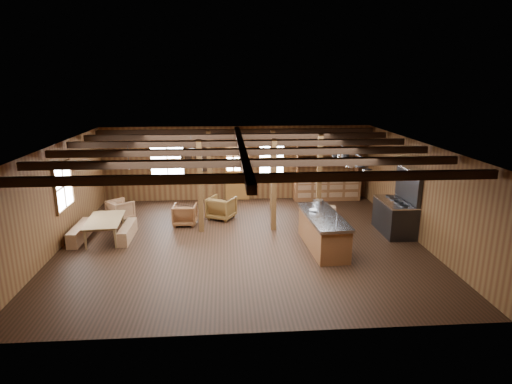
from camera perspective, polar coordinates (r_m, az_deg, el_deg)
The scene contains 22 objects.
room at distance 11.81m, azimuth -1.88°, elevation -0.36°, with size 10.04×9.04×2.84m.
ceiling_joists at distance 11.71m, azimuth -1.97°, elevation 5.92°, with size 9.80×8.82×0.18m.
timber_posts at distance 13.85m, azimuth -0.08°, elevation 1.95°, with size 3.95×2.35×2.80m.
back_door at distance 16.25m, azimuth -2.51°, elevation 2.01°, with size 1.02×0.08×2.15m.
window_back_left at distance 16.25m, azimuth -11.77°, elevation 4.30°, with size 1.32×0.06×1.32m.
window_back_right at distance 16.20m, azimuth 2.08°, elevation 4.57°, with size 1.02×0.06×1.32m.
window_left at distance 13.04m, azimuth -24.32°, elevation 0.68°, with size 0.14×1.24×1.32m.
notice_boards at distance 16.13m, azimuth -7.88°, elevation 4.54°, with size 1.08×0.03×0.90m.
back_counter at distance 16.52m, azimuth 9.40°, elevation 1.04°, with size 2.55×0.60×2.45m.
pendant_lamps at distance 12.71m, azimuth -12.32°, elevation 4.35°, with size 1.86×2.36×0.66m.
pot_rack at distance 12.29m, azimuth 12.51°, elevation 4.09°, with size 0.35×3.00×0.46m.
kitchen_island at distance 11.82m, azimuth 8.93°, elevation -5.21°, with size 1.02×2.55×1.20m.
step_stool at distance 14.26m, azimuth 9.63°, elevation -2.77°, with size 0.51×0.36×0.45m, color brown.
commercial_range at distance 13.44m, azimuth 18.28°, elevation -2.49°, with size 0.86×1.68×2.07m.
dining_table at distance 13.11m, azimuth -19.29°, elevation -4.69°, with size 1.71×0.95×0.60m, color olive.
bench_wall at distance 13.35m, azimuth -22.38°, elevation -5.01°, with size 0.29×1.57×0.43m, color brown.
bench_aisle at distance 13.00m, azimuth -16.75°, elevation -5.10°, with size 0.27×1.46×0.40m, color brown.
armchair_a at distance 13.73m, azimuth -9.47°, elevation -2.99°, with size 0.72×0.74×0.67m, color brown.
armchair_b at distance 14.17m, azimuth -4.63°, elevation -2.11°, with size 0.79×0.81×0.74m, color brown.
armchair_c at distance 14.74m, azimuth -17.62°, elevation -2.28°, with size 0.70×0.72×0.65m, color #946743.
counter_pot at distance 12.42m, azimuth 8.28°, elevation -1.50°, with size 0.31×0.31×0.19m, color silver.
bowl at distance 11.95m, azimuth 7.60°, elevation -2.45°, with size 0.23×0.23×0.06m, color silver.
Camera 1 is at (-0.44, -11.38, 4.51)m, focal length 30.00 mm.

